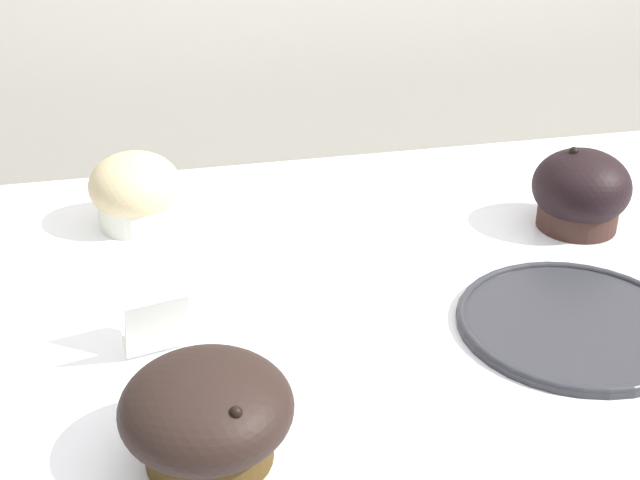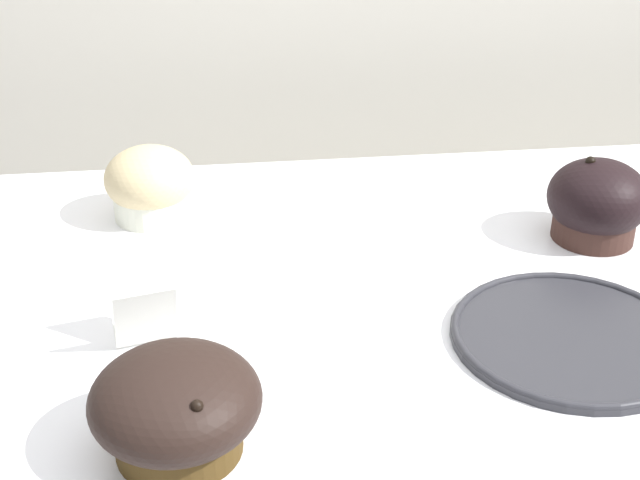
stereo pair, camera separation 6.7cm
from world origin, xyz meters
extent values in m
cube|color=beige|center=(0.00, 0.60, 0.90)|extent=(3.20, 0.10, 1.80)
cylinder|color=#3A231D|center=(0.13, 0.08, 0.95)|extent=(0.08, 0.08, 0.05)
ellipsoid|color=black|center=(0.13, 0.08, 0.97)|extent=(0.10, 0.10, 0.08)
sphere|color=black|center=(0.12, 0.09, 1.01)|extent=(0.01, 0.01, 0.01)
cylinder|color=#463114|center=(-0.28, -0.18, 0.95)|extent=(0.09, 0.09, 0.04)
ellipsoid|color=black|center=(-0.28, -0.18, 0.97)|extent=(0.12, 0.12, 0.06)
sphere|color=black|center=(-0.27, -0.22, 0.99)|extent=(0.01, 0.01, 0.01)
cylinder|color=white|center=(-0.32, 0.19, 0.95)|extent=(0.08, 0.08, 0.04)
ellipsoid|color=#D6BF8A|center=(-0.32, 0.19, 0.97)|extent=(0.09, 0.09, 0.07)
cylinder|color=#2D2D33|center=(0.04, -0.09, 0.93)|extent=(0.20, 0.20, 0.01)
torus|color=#2D2D33|center=(0.04, -0.09, 0.93)|extent=(0.20, 0.20, 0.01)
cube|color=white|center=(-0.31, -0.04, 0.96)|extent=(0.05, 0.03, 0.06)
cube|color=silver|center=(-0.31, -0.06, 0.96)|extent=(0.05, 0.03, 0.06)
camera|label=1|loc=(-0.31, -0.66, 1.35)|focal=50.00mm
camera|label=2|loc=(-0.24, -0.68, 1.35)|focal=50.00mm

